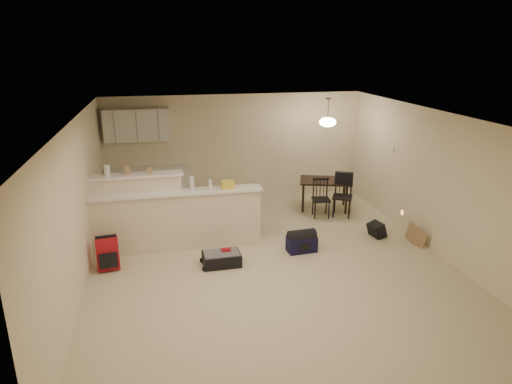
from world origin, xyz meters
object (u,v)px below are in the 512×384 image
object	(u,v)px
black_daypack	(377,230)
navy_duffel	(302,244)
dining_chair_near	(321,198)
suitcase	(222,259)
red_backpack	(108,254)
dining_table	(325,183)
pendant_lamp	(328,122)
dining_chair_far	(342,196)

from	to	relation	value
black_daypack	navy_duffel	bearing A→B (deg)	90.72
dining_chair_near	suitcase	world-z (taller)	dining_chair_near
suitcase	red_backpack	bearing A→B (deg)	170.45
dining_table	pendant_lamp	distance (m)	1.39
dining_chair_near	navy_duffel	world-z (taller)	dining_chair_near
dining_chair_far	black_daypack	size ratio (longest dim) A/B	2.96
pendant_lamp	navy_duffel	size ratio (longest dim) A/B	1.19
dining_table	dining_chair_near	size ratio (longest dim) A/B	1.50
dining_chair_far	pendant_lamp	bearing A→B (deg)	139.50
dining_chair_near	black_daypack	bearing A→B (deg)	-51.93
suitcase	navy_duffel	xyz separation A→B (m)	(1.49, 0.23, 0.03)
dining_chair_near	navy_duffel	bearing A→B (deg)	-111.42
dining_chair_far	black_daypack	xyz separation A→B (m)	(0.23, -1.21, -0.33)
dining_chair_near	dining_chair_far	bearing A→B (deg)	3.22
suitcase	red_backpack	size ratio (longest dim) A/B	1.18
dining_table	navy_duffel	world-z (taller)	dining_table
suitcase	pendant_lamp	bearing A→B (deg)	39.26
suitcase	black_daypack	distance (m)	3.17
suitcase	black_daypack	bearing A→B (deg)	8.68
dining_table	suitcase	distance (m)	3.55
dining_chair_near	black_daypack	xyz separation A→B (m)	(0.70, -1.26, -0.28)
dining_chair_near	suitcase	size ratio (longest dim) A/B	1.32
dining_table	navy_duffel	xyz separation A→B (m)	(-1.18, -2.06, -0.46)
suitcase	black_daypack	world-z (taller)	black_daypack
dining_chair_far	navy_duffel	bearing A→B (deg)	-105.31
dining_chair_far	dining_table	bearing A→B (deg)	139.50
red_backpack	navy_duffel	xyz separation A→B (m)	(3.36, -0.04, -0.13)
dining_table	suitcase	bearing A→B (deg)	-121.41
dining_chair_near	pendant_lamp	bearing A→B (deg)	71.80
suitcase	navy_duffel	distance (m)	1.51
dining_chair_far	red_backpack	size ratio (longest dim) A/B	1.73
pendant_lamp	red_backpack	bearing A→B (deg)	-155.99
dining_chair_far	black_daypack	world-z (taller)	dining_chair_far
dining_chair_near	red_backpack	distance (m)	4.56
dining_table	dining_chair_near	xyz separation A→B (m)	(-0.25, -0.48, -0.18)
black_daypack	pendant_lamp	bearing A→B (deg)	4.01
dining_chair_near	red_backpack	bearing A→B (deg)	-151.17
black_daypack	dining_table	bearing A→B (deg)	4.01
dining_chair_far	red_backpack	xyz separation A→B (m)	(-4.75, -1.49, -0.20)
red_backpack	dining_table	bearing A→B (deg)	16.76
navy_duffel	black_daypack	world-z (taller)	navy_duffel
dining_table	red_backpack	distance (m)	4.97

